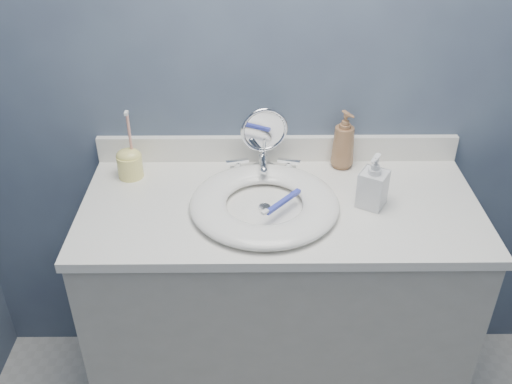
{
  "coord_description": "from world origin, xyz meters",
  "views": [
    {
      "loc": [
        -0.09,
        -0.47,
        1.86
      ],
      "look_at": [
        -0.08,
        0.94,
        0.94
      ],
      "focal_mm": 40.0,
      "sensor_mm": 36.0,
      "label": 1
    }
  ],
  "objects_px": {
    "soap_bottle_amber": "(344,140)",
    "toothbrush_holder": "(130,162)",
    "soap_bottle_clear": "(374,181)",
    "makeup_mirror": "(264,137)"
  },
  "relations": [
    {
      "from": "soap_bottle_amber",
      "to": "toothbrush_holder",
      "type": "relative_size",
      "value": 0.85
    },
    {
      "from": "toothbrush_holder",
      "to": "makeup_mirror",
      "type": "bearing_deg",
      "value": 4.35
    },
    {
      "from": "soap_bottle_amber",
      "to": "toothbrush_holder",
      "type": "height_order",
      "value": "toothbrush_holder"
    },
    {
      "from": "makeup_mirror",
      "to": "soap_bottle_clear",
      "type": "bearing_deg",
      "value": -43.29
    },
    {
      "from": "soap_bottle_amber",
      "to": "soap_bottle_clear",
      "type": "relative_size",
      "value": 1.17
    },
    {
      "from": "soap_bottle_clear",
      "to": "toothbrush_holder",
      "type": "relative_size",
      "value": 0.73
    },
    {
      "from": "soap_bottle_clear",
      "to": "toothbrush_holder",
      "type": "distance_m",
      "value": 0.78
    },
    {
      "from": "makeup_mirror",
      "to": "soap_bottle_clear",
      "type": "height_order",
      "value": "makeup_mirror"
    },
    {
      "from": "soap_bottle_amber",
      "to": "makeup_mirror",
      "type": "bearing_deg",
      "value": 157.65
    },
    {
      "from": "soap_bottle_amber",
      "to": "toothbrush_holder",
      "type": "distance_m",
      "value": 0.7
    }
  ]
}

